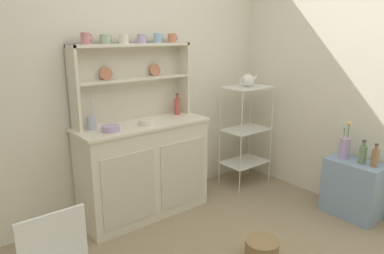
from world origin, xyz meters
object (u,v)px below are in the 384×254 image
Objects in this scene: side_shelf_blue at (353,189)px; bowl_mixing_large at (110,128)px; floor_basket at (262,249)px; cup_rose_0 at (86,38)px; jam_bottle at (177,106)px; bakers_rack at (246,126)px; porcelain_teapot at (248,80)px; hutch_shelf_unit at (132,76)px; oil_bottle at (363,154)px; utensil_jar at (91,122)px; hutch_cabinet at (145,168)px; flower_vase at (345,147)px; vinegar_bottle at (375,157)px.

side_shelf_blue is 3.65× the size of bowl_mixing_large.
side_shelf_blue is 2.08× the size of floor_basket.
jam_bottle is (0.85, -0.04, -0.64)m from cup_rose_0.
bowl_mixing_large is at bearing -70.91° from cup_rose_0.
bakers_rack is 4.85× the size of porcelain_teapot.
hutch_shelf_unit reaches higher than oil_bottle.
side_shelf_blue is at bearing -78.88° from bakers_rack.
side_shelf_blue is at bearing -34.63° from utensil_jar.
hutch_cabinet reaches higher than floor_basket.
hutch_cabinet is 5.61× the size of oil_bottle.
floor_basket is 1.75m from porcelain_teapot.
hutch_cabinet is 1.82m from flower_vase.
flower_vase is at bearing 90.01° from oil_bottle.
oil_bottle is at bearing -36.87° from cup_rose_0.
bakers_rack reaches higher than vinegar_bottle.
cup_rose_0 is (-1.85, 1.34, 1.32)m from side_shelf_blue.
bakers_rack is 5.32× the size of jam_bottle.
oil_bottle is at bearing 90.00° from vinegar_bottle.
oil_bottle is 1.03× the size of vinegar_bottle.
hutch_cabinet is 0.83m from hutch_shelf_unit.
side_shelf_blue is 2.55× the size of vinegar_bottle.
cup_rose_0 reaches higher than flower_vase.
vinegar_bottle is (1.85, -1.49, -0.98)m from cup_rose_0.
hutch_shelf_unit is 1.02× the size of bakers_rack.
bakers_rack is 1.29m from vinegar_bottle.
hutch_shelf_unit is at bearing 11.33° from utensil_jar.
vinegar_bottle is (0.22, -1.27, -0.05)m from bakers_rack.
floor_basket is 2.76× the size of cup_rose_0.
bakers_rack is at bearing -0.80° from bowl_mixing_large.
cup_rose_0 is at bearing 143.13° from oil_bottle.
vinegar_bottle is at bearing -46.88° from hutch_shelf_unit.
vinegar_bottle is at bearing -36.05° from bowl_mixing_large.
hutch_cabinet is 1.99m from vinegar_bottle.
bakers_rack reaches higher than bowl_mixing_large.
jam_bottle is at bearing 0.59° from utensil_jar.
cup_rose_0 reaches higher than porcelain_teapot.
flower_vase is 1.71× the size of vinegar_bottle.
porcelain_teapot is at bearing 102.47° from flower_vase.
bowl_mixing_large reaches higher than vinegar_bottle.
side_shelf_blue is (1.44, -1.21, -0.18)m from hutch_cabinet.
bowl_mixing_large is 0.70× the size of vinegar_bottle.
hutch_shelf_unit is 0.56m from utensil_jar.
flower_vase is (1.13, 0.04, 0.56)m from floor_basket.
floor_basket is 1.26m from oil_bottle.
side_shelf_blue is 2.37m from utensil_jar.
bakers_rack is (1.22, -0.26, -0.60)m from hutch_shelf_unit.
hutch_shelf_unit reaches higher than bakers_rack.
vinegar_bottle is (0.00, -0.27, -0.03)m from flower_vase.
hutch_cabinet is at bearing -168.79° from jam_bottle.
bowl_mixing_large is 0.64× the size of porcelain_teapot.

